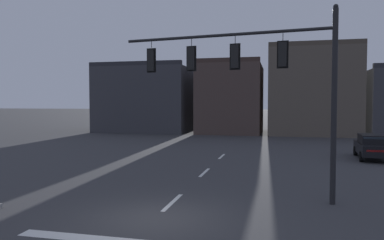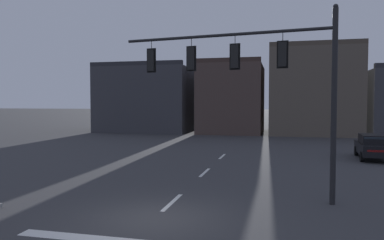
# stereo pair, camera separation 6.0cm
# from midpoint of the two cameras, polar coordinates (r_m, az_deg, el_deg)

# --- Properties ---
(ground_plane) EXTENTS (400.00, 400.00, 0.00)m
(ground_plane) POSITION_cam_midpoint_polar(r_m,az_deg,el_deg) (12.12, -5.70, -14.87)
(ground_plane) COLOR #353538
(lane_centreline) EXTENTS (0.16, 26.40, 0.01)m
(lane_centreline) POSITION_cam_midpoint_polar(r_m,az_deg,el_deg) (13.94, -2.94, -12.49)
(lane_centreline) COLOR silver
(lane_centreline) RESTS_ON ground
(signal_mast_near_side) EXTENTS (8.36, 1.27, 7.12)m
(signal_mast_near_side) POSITION_cam_midpoint_polar(r_m,az_deg,el_deg) (14.49, 9.58, 7.60)
(signal_mast_near_side) COLOR black
(signal_mast_near_side) RESTS_ON ground
(car_lot_nearside) EXTENTS (2.15, 4.55, 1.61)m
(car_lot_nearside) POSITION_cam_midpoint_polar(r_m,az_deg,el_deg) (26.80, 26.16, -3.60)
(car_lot_nearside) COLOR black
(car_lot_nearside) RESTS_ON ground
(building_row) EXTENTS (54.12, 13.09, 10.19)m
(building_row) POSITION_cam_midpoint_polar(r_m,az_deg,el_deg) (47.21, 21.41, 3.12)
(building_row) COLOR #38383D
(building_row) RESTS_ON ground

